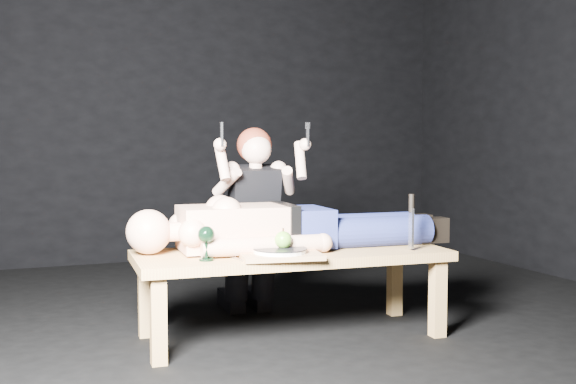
{
  "coord_description": "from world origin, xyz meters",
  "views": [
    {
      "loc": [
        -1.3,
        -3.37,
        1.0
      ],
      "look_at": [
        0.03,
        -0.07,
        0.75
      ],
      "focal_mm": 42.98,
      "sensor_mm": 36.0,
      "label": 1
    }
  ],
  "objects_px": {
    "serving_tray": "(280,255)",
    "carving_knife": "(411,222)",
    "kneeling_woman": "(250,219)",
    "table": "(292,294)",
    "lying_man": "(295,221)",
    "goblet": "(206,243)"
  },
  "relations": [
    {
      "from": "serving_tray",
      "to": "carving_knife",
      "type": "bearing_deg",
      "value": -3.47
    },
    {
      "from": "serving_tray",
      "to": "kneeling_woman",
      "type": "bearing_deg",
      "value": 82.36
    },
    {
      "from": "kneeling_woman",
      "to": "table",
      "type": "bearing_deg",
      "value": -84.15
    },
    {
      "from": "kneeling_woman",
      "to": "serving_tray",
      "type": "bearing_deg",
      "value": -95.56
    },
    {
      "from": "lying_man",
      "to": "kneeling_woman",
      "type": "relative_size",
      "value": 1.53
    },
    {
      "from": "carving_knife",
      "to": "kneeling_woman",
      "type": "bearing_deg",
      "value": 131.73
    },
    {
      "from": "kneeling_woman",
      "to": "carving_knife",
      "type": "bearing_deg",
      "value": -49.56
    },
    {
      "from": "kneeling_woman",
      "to": "goblet",
      "type": "xyz_separation_m",
      "value": [
        -0.45,
        -0.68,
        -0.03
      ]
    },
    {
      "from": "table",
      "to": "lying_man",
      "type": "relative_size",
      "value": 0.93
    },
    {
      "from": "table",
      "to": "kneeling_woman",
      "type": "height_order",
      "value": "kneeling_woman"
    },
    {
      "from": "table",
      "to": "lying_man",
      "type": "distance_m",
      "value": 0.38
    },
    {
      "from": "table",
      "to": "goblet",
      "type": "relative_size",
      "value": 9.7
    },
    {
      "from": "carving_knife",
      "to": "serving_tray",
      "type": "bearing_deg",
      "value": 179.89
    },
    {
      "from": "lying_man",
      "to": "goblet",
      "type": "relative_size",
      "value": 10.47
    },
    {
      "from": "goblet",
      "to": "carving_knife",
      "type": "height_order",
      "value": "carving_knife"
    },
    {
      "from": "table",
      "to": "serving_tray",
      "type": "height_order",
      "value": "serving_tray"
    },
    {
      "from": "serving_tray",
      "to": "goblet",
      "type": "bearing_deg",
      "value": 171.95
    },
    {
      "from": "kneeling_woman",
      "to": "serving_tray",
      "type": "relative_size",
      "value": 2.91
    },
    {
      "from": "table",
      "to": "carving_knife",
      "type": "relative_size",
      "value": 5.46
    },
    {
      "from": "table",
      "to": "kneeling_woman",
      "type": "xyz_separation_m",
      "value": [
        -0.04,
        0.55,
        0.34
      ]
    },
    {
      "from": "serving_tray",
      "to": "carving_knife",
      "type": "relative_size",
      "value": 1.32
    },
    {
      "from": "lying_man",
      "to": "serving_tray",
      "type": "distance_m",
      "value": 0.36
    }
  ]
}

